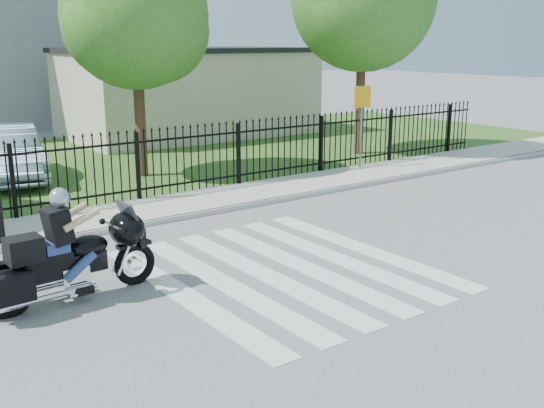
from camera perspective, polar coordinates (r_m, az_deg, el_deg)
ground at (r=11.45m, az=1.01°, el=-5.92°), size 120.00×120.00×0.00m
crosswalk at (r=11.44m, az=1.01°, el=-5.89°), size 5.00×5.50×0.01m
sidewalk at (r=15.52m, az=-10.23°, el=-0.44°), size 40.00×2.00×0.12m
curb at (r=14.66m, az=-8.50°, el=-1.25°), size 40.00×0.12×0.12m
grass_strip at (r=21.90m, az=-18.38°, el=3.24°), size 40.00×12.00×0.02m
iron_fence at (r=16.22m, az=-11.93°, el=3.18°), size 26.00×0.04×1.80m
tree_mid at (r=19.29m, az=-12.19°, el=16.15°), size 4.20×4.20×6.78m
building_low at (r=28.10m, az=-7.51°, el=9.75°), size 10.00×6.00×3.50m
building_low_roof at (r=28.01m, az=-7.64°, el=13.53°), size 10.20×6.20×0.20m
motorcycle_rider at (r=10.39m, az=-17.83°, el=-4.31°), size 2.84×0.94×1.87m
parked_car at (r=20.01m, az=-22.66°, el=4.20°), size 2.35×5.00×1.58m
traffic_sign at (r=19.97m, az=8.07°, el=8.36°), size 0.54×0.20×2.52m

